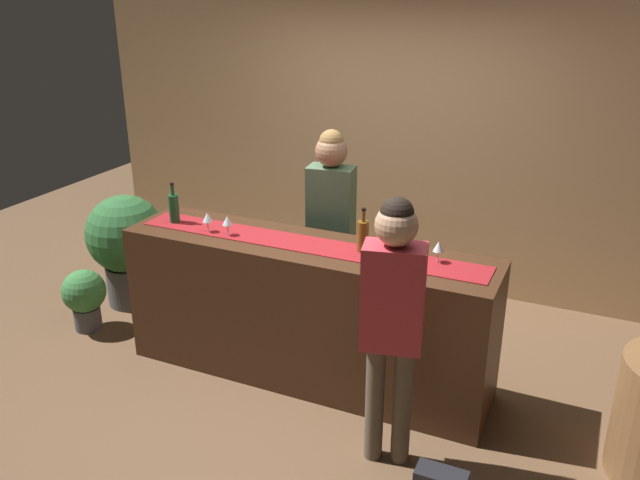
# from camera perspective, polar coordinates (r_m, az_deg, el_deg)

# --- Properties ---
(ground_plane) EXTENTS (10.00, 10.00, 0.00)m
(ground_plane) POSITION_cam_1_polar(r_m,az_deg,el_deg) (4.92, -1.13, -11.46)
(ground_plane) COLOR brown
(back_wall) EXTENTS (6.00, 0.12, 2.90)m
(back_wall) POSITION_cam_1_polar(r_m,az_deg,el_deg) (6.01, 6.69, 9.69)
(back_wall) COLOR tan
(back_wall) RESTS_ON ground
(bar_counter) EXTENTS (2.60, 0.60, 1.02)m
(bar_counter) POSITION_cam_1_polar(r_m,az_deg,el_deg) (4.66, -1.18, -6.21)
(bar_counter) COLOR #3D2314
(bar_counter) RESTS_ON ground
(counter_runner_cloth) EXTENTS (2.47, 0.28, 0.01)m
(counter_runner_cloth) POSITION_cam_1_polar(r_m,az_deg,el_deg) (4.44, -1.23, -0.35)
(counter_runner_cloth) COLOR maroon
(counter_runner_cloth) RESTS_ON bar_counter
(wine_bottle_green) EXTENTS (0.07, 0.07, 0.30)m
(wine_bottle_green) POSITION_cam_1_polar(r_m,az_deg,el_deg) (4.92, -12.45, 2.72)
(wine_bottle_green) COLOR #194723
(wine_bottle_green) RESTS_ON bar_counter
(wine_bottle_clear) EXTENTS (0.07, 0.07, 0.30)m
(wine_bottle_clear) POSITION_cam_1_polar(r_m,az_deg,el_deg) (4.25, 6.15, 0.05)
(wine_bottle_clear) COLOR #B2C6C1
(wine_bottle_clear) RESTS_ON bar_counter
(wine_bottle_amber) EXTENTS (0.07, 0.07, 0.30)m
(wine_bottle_amber) POSITION_cam_1_polar(r_m,az_deg,el_deg) (4.29, 3.72, 0.39)
(wine_bottle_amber) COLOR brown
(wine_bottle_amber) RESTS_ON bar_counter
(wine_glass_near_customer) EXTENTS (0.07, 0.07, 0.14)m
(wine_glass_near_customer) POSITION_cam_1_polar(r_m,az_deg,el_deg) (4.19, 10.15, -0.61)
(wine_glass_near_customer) COLOR silver
(wine_glass_near_customer) RESTS_ON bar_counter
(wine_glass_mid_counter) EXTENTS (0.07, 0.07, 0.14)m
(wine_glass_mid_counter) POSITION_cam_1_polar(r_m,az_deg,el_deg) (4.60, -7.97, 1.62)
(wine_glass_mid_counter) COLOR silver
(wine_glass_mid_counter) RESTS_ON bar_counter
(wine_glass_far_end) EXTENTS (0.07, 0.07, 0.14)m
(wine_glass_far_end) POSITION_cam_1_polar(r_m,az_deg,el_deg) (4.69, -9.66, 1.88)
(wine_glass_far_end) COLOR silver
(wine_glass_far_end) RESTS_ON bar_counter
(bartender) EXTENTS (0.36, 0.24, 1.68)m
(bartender) POSITION_cam_1_polar(r_m,az_deg,el_deg) (4.96, 0.95, 2.20)
(bartender) COLOR #26262B
(bartender) RESTS_ON ground
(customer_sipping) EXTENTS (0.38, 0.27, 1.65)m
(customer_sipping) POSITION_cam_1_polar(r_m,az_deg,el_deg) (3.66, 6.27, -5.80)
(customer_sipping) COLOR brown
(customer_sipping) RESTS_ON ground
(potted_plant_tall) EXTENTS (0.67, 0.67, 0.98)m
(potted_plant_tall) POSITION_cam_1_polar(r_m,az_deg,el_deg) (5.92, -16.30, -0.20)
(potted_plant_tall) COLOR #4C4C51
(potted_plant_tall) RESTS_ON ground
(potted_plant_small) EXTENTS (0.35, 0.35, 0.51)m
(potted_plant_small) POSITION_cam_1_polar(r_m,az_deg,el_deg) (5.69, -19.59, -4.53)
(potted_plant_small) COLOR #4C4C51
(potted_plant_small) RESTS_ON ground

